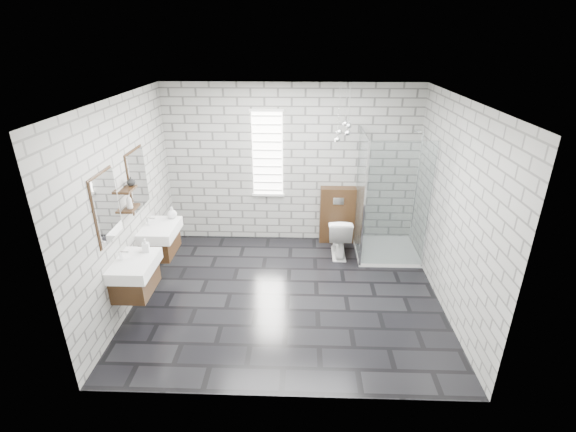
# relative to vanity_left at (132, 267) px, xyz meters

# --- Properties ---
(floor) EXTENTS (4.20, 3.60, 0.02)m
(floor) POSITION_rel_vanity_left_xyz_m (1.91, 0.57, -0.77)
(floor) COLOR black
(floor) RESTS_ON ground
(ceiling) EXTENTS (4.20, 3.60, 0.02)m
(ceiling) POSITION_rel_vanity_left_xyz_m (1.91, 0.57, 1.95)
(ceiling) COLOR white
(ceiling) RESTS_ON wall_back
(wall_back) EXTENTS (4.20, 0.02, 2.70)m
(wall_back) POSITION_rel_vanity_left_xyz_m (1.91, 2.38, 0.59)
(wall_back) COLOR #9E9E99
(wall_back) RESTS_ON floor
(wall_front) EXTENTS (4.20, 0.02, 2.70)m
(wall_front) POSITION_rel_vanity_left_xyz_m (1.91, -1.24, 0.59)
(wall_front) COLOR #9E9E99
(wall_front) RESTS_ON floor
(wall_left) EXTENTS (0.02, 3.60, 2.70)m
(wall_left) POSITION_rel_vanity_left_xyz_m (-0.20, 0.57, 0.59)
(wall_left) COLOR #9E9E99
(wall_left) RESTS_ON floor
(wall_right) EXTENTS (0.02, 3.60, 2.70)m
(wall_right) POSITION_rel_vanity_left_xyz_m (4.02, 0.57, 0.59)
(wall_right) COLOR #9E9E99
(wall_right) RESTS_ON floor
(vanity_left) EXTENTS (0.47, 0.70, 1.57)m
(vanity_left) POSITION_rel_vanity_left_xyz_m (0.00, 0.00, 0.00)
(vanity_left) COLOR #392311
(vanity_left) RESTS_ON wall_left
(vanity_right) EXTENTS (0.47, 0.70, 1.57)m
(vanity_right) POSITION_rel_vanity_left_xyz_m (0.00, 1.00, 0.00)
(vanity_right) COLOR #392311
(vanity_right) RESTS_ON wall_left
(shelf_lower) EXTENTS (0.14, 0.30, 0.03)m
(shelf_lower) POSITION_rel_vanity_left_xyz_m (-0.12, 0.52, 0.56)
(shelf_lower) COLOR #392311
(shelf_lower) RESTS_ON wall_left
(shelf_upper) EXTENTS (0.14, 0.30, 0.03)m
(shelf_upper) POSITION_rel_vanity_left_xyz_m (-0.12, 0.52, 0.82)
(shelf_upper) COLOR #392311
(shelf_upper) RESTS_ON wall_left
(window) EXTENTS (0.56, 0.05, 1.48)m
(window) POSITION_rel_vanity_left_xyz_m (1.51, 2.35, 0.79)
(window) COLOR white
(window) RESTS_ON wall_back
(cistern_panel) EXTENTS (0.60, 0.20, 1.00)m
(cistern_panel) POSITION_rel_vanity_left_xyz_m (2.71, 2.27, -0.26)
(cistern_panel) COLOR #392311
(cistern_panel) RESTS_ON floor
(flush_plate) EXTENTS (0.18, 0.01, 0.12)m
(flush_plate) POSITION_rel_vanity_left_xyz_m (2.71, 2.16, 0.04)
(flush_plate) COLOR silver
(flush_plate) RESTS_ON cistern_panel
(shower_enclosure) EXTENTS (1.00, 1.00, 2.03)m
(shower_enclosure) POSITION_rel_vanity_left_xyz_m (3.41, 1.75, -0.25)
(shower_enclosure) COLOR white
(shower_enclosure) RESTS_ON floor
(pendant_cluster) EXTENTS (0.26, 0.22, 0.83)m
(pendant_cluster) POSITION_rel_vanity_left_xyz_m (2.70, 1.94, 1.29)
(pendant_cluster) COLOR silver
(pendant_cluster) RESTS_ON ceiling
(toilet) EXTENTS (0.39, 0.67, 0.68)m
(toilet) POSITION_rel_vanity_left_xyz_m (2.71, 1.78, -0.41)
(toilet) COLOR white
(toilet) RESTS_ON floor
(soap_bottle_a) EXTENTS (0.10, 0.10, 0.18)m
(soap_bottle_a) POSITION_rel_vanity_left_xyz_m (0.12, 0.22, 0.19)
(soap_bottle_a) COLOR #B2B2B2
(soap_bottle_a) RESTS_ON vanity_left
(soap_bottle_b) EXTENTS (0.19, 0.19, 0.18)m
(soap_bottle_b) POSITION_rel_vanity_left_xyz_m (0.15, 1.27, 0.18)
(soap_bottle_b) COLOR #B2B2B2
(soap_bottle_b) RESTS_ON vanity_right
(soap_bottle_c) EXTENTS (0.10, 0.10, 0.20)m
(soap_bottle_c) POSITION_rel_vanity_left_xyz_m (-0.11, 0.48, 0.68)
(soap_bottle_c) COLOR #B2B2B2
(soap_bottle_c) RESTS_ON shelf_lower
(vase) EXTENTS (0.14, 0.14, 0.11)m
(vase) POSITION_rel_vanity_left_xyz_m (-0.11, 0.62, 0.90)
(vase) COLOR #B2B2B2
(vase) RESTS_ON shelf_upper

